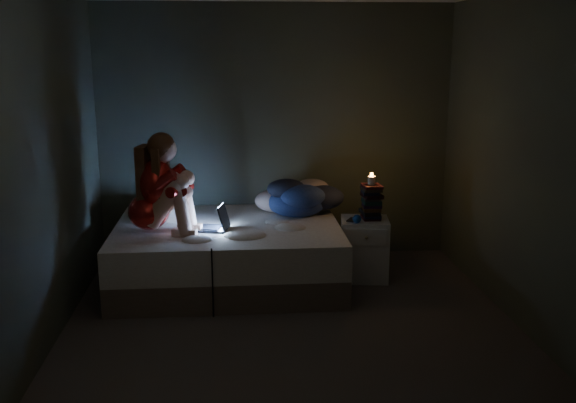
{
  "coord_description": "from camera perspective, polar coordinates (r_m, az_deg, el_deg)",
  "views": [
    {
      "loc": [
        -0.43,
        -4.64,
        2.16
      ],
      "look_at": [
        0.05,
        1.0,
        0.8
      ],
      "focal_mm": 40.03,
      "sensor_mm": 36.0,
      "label": 1
    }
  ],
  "objects": [
    {
      "name": "floor",
      "position": [
        5.14,
        0.39,
        -11.46
      ],
      "size": [
        3.6,
        3.8,
        0.02
      ],
      "primitive_type": "cube",
      "color": "#45403E",
      "rests_on": "ground"
    },
    {
      "name": "wall_front",
      "position": [
        2.9,
        3.88,
        -3.85
      ],
      "size": [
        3.6,
        0.02,
        2.6
      ],
      "primitive_type": "cube",
      "color": "#3B3D38",
      "rests_on": "ground"
    },
    {
      "name": "pillow",
      "position": [
        6.27,
        -11.26,
        -0.79
      ],
      "size": [
        0.5,
        0.36,
        0.15
      ],
      "primitive_type": "cube",
      "color": "white",
      "rests_on": "bed"
    },
    {
      "name": "nightstand",
      "position": [
        6.17,
        6.78,
        -4.21
      ],
      "size": [
        0.49,
        0.44,
        0.59
      ],
      "primitive_type": "cube",
      "rotation": [
        0.0,
        0.0,
        -0.13
      ],
      "color": "silver",
      "rests_on": "ground"
    },
    {
      "name": "clothes_pile",
      "position": [
        6.27,
        0.79,
        0.54
      ],
      "size": [
        0.65,
        0.53,
        0.37
      ],
      "primitive_type": null,
      "rotation": [
        0.0,
        0.0,
        -0.06
      ],
      "color": "navy",
      "rests_on": "bed"
    },
    {
      "name": "phone",
      "position": [
        6.02,
        5.78,
        -1.67
      ],
      "size": [
        0.11,
        0.16,
        0.01
      ],
      "primitive_type": "cube",
      "rotation": [
        0.0,
        0.0,
        -0.36
      ],
      "color": "black",
      "rests_on": "nightstand"
    },
    {
      "name": "laptop",
      "position": [
        5.79,
        -7.15,
        -1.33
      ],
      "size": [
        0.39,
        0.31,
        0.24
      ],
      "primitive_type": null,
      "rotation": [
        0.0,
        0.0,
        -0.21
      ],
      "color": "black",
      "rests_on": "bed"
    },
    {
      "name": "wall_right",
      "position": [
        5.22,
        20.63,
        3.15
      ],
      "size": [
        0.02,
        3.8,
        2.6
      ],
      "primitive_type": "cube",
      "color": "#3B3D38",
      "rests_on": "ground"
    },
    {
      "name": "wall_left",
      "position": [
        4.92,
        -21.1,
        2.52
      ],
      "size": [
        0.02,
        3.8,
        2.6
      ],
      "primitive_type": "cube",
      "color": "#3B3D38",
      "rests_on": "ground"
    },
    {
      "name": "wall_back",
      "position": [
        6.62,
        -1.1,
        6.05
      ],
      "size": [
        3.6,
        0.02,
        2.6
      ],
      "primitive_type": "cube",
      "color": "#3B3D38",
      "rests_on": "ground"
    },
    {
      "name": "bed",
      "position": [
        6.04,
        -5.33,
        -4.65
      ],
      "size": [
        2.06,
        1.54,
        0.57
      ],
      "primitive_type": null,
      "color": "beige",
      "rests_on": "ground"
    },
    {
      "name": "woman",
      "position": [
        5.73,
        -12.38,
        1.64
      ],
      "size": [
        0.62,
        0.47,
        0.9
      ],
      "primitive_type": null,
      "rotation": [
        0.0,
        0.0,
        -0.21
      ],
      "color": "maroon",
      "rests_on": "bed"
    },
    {
      "name": "candle",
      "position": [
        6.01,
        7.44,
        1.97
      ],
      "size": [
        0.07,
        0.07,
        0.08
      ],
      "primitive_type": "cylinder",
      "color": "beige",
      "rests_on": "book_stack"
    },
    {
      "name": "blue_orb",
      "position": [
        5.93,
        6.33,
        -1.57
      ],
      "size": [
        0.08,
        0.08,
        0.08
      ],
      "primitive_type": "sphere",
      "color": "navy",
      "rests_on": "nightstand"
    },
    {
      "name": "book_stack",
      "position": [
        6.06,
        7.38,
        0.01
      ],
      "size": [
        0.19,
        0.25,
        0.34
      ],
      "primitive_type": null,
      "color": "black",
      "rests_on": "nightstand"
    }
  ]
}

